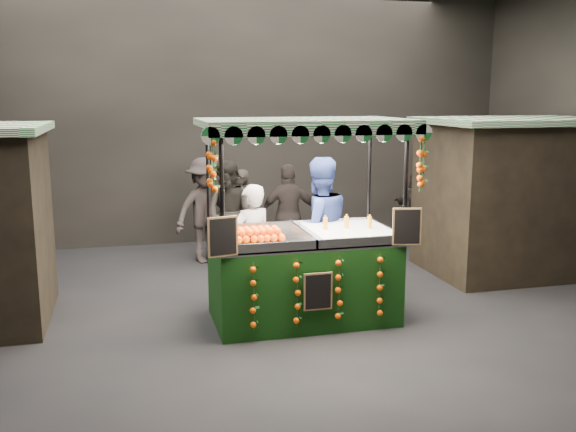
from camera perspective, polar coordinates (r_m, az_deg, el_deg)
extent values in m
plane|color=black|center=(8.58, -0.53, -9.45)|extent=(12.00, 12.00, 0.00)
cube|color=black|center=(12.97, -5.91, 8.66)|extent=(12.00, 0.10, 5.00)
cube|color=black|center=(3.44, 19.76, 2.35)|extent=(12.00, 0.10, 5.00)
cube|color=black|center=(11.39, 19.55, 1.48)|extent=(2.80, 2.00, 2.50)
cube|color=#135A23|center=(11.27, 19.96, 8.02)|extent=(3.00, 2.20, 0.10)
cube|color=black|center=(8.53, 1.34, -5.77)|extent=(2.37, 1.29, 1.08)
cube|color=silver|center=(8.39, 1.35, -2.10)|extent=(2.37, 1.29, 0.04)
cylinder|color=black|center=(7.52, -5.85, -2.14)|extent=(0.05, 0.05, 2.59)
cylinder|color=black|center=(8.18, 10.34, -1.22)|extent=(0.05, 0.05, 2.59)
cylinder|color=black|center=(8.71, -7.06, -0.39)|extent=(0.05, 0.05, 2.59)
cylinder|color=black|center=(9.28, 7.19, 0.30)|extent=(0.05, 0.05, 2.59)
cube|color=#135A23|center=(8.18, 1.40, 8.40)|extent=(2.64, 1.56, 0.09)
cube|color=white|center=(8.57, 5.52, -1.43)|extent=(1.06, 1.16, 0.09)
cube|color=black|center=(7.45, -5.86, -1.85)|extent=(0.36, 0.10, 0.47)
cube|color=black|center=(8.11, 10.61, -0.93)|extent=(0.36, 0.10, 0.47)
cube|color=black|center=(7.88, 2.70, -6.77)|extent=(0.37, 0.03, 0.47)
imported|color=gray|center=(9.06, -3.27, -2.61)|extent=(0.75, 0.62, 1.74)
imported|color=navy|center=(9.27, 2.76, -1.18)|extent=(1.14, 0.96, 2.10)
imported|color=black|center=(11.12, -5.22, 0.19)|extent=(1.15, 1.11, 1.87)
imported|color=#2B2423|center=(11.15, 0.10, 0.09)|extent=(1.08, 0.51, 1.80)
imported|color=#2E2725|center=(11.46, -7.40, 0.52)|extent=(1.40, 1.13, 1.89)
imported|color=black|center=(12.87, 11.66, 0.76)|extent=(1.03, 1.50, 1.56)
imported|color=#292421|center=(11.69, -4.30, 0.17)|extent=(0.51, 0.67, 1.64)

